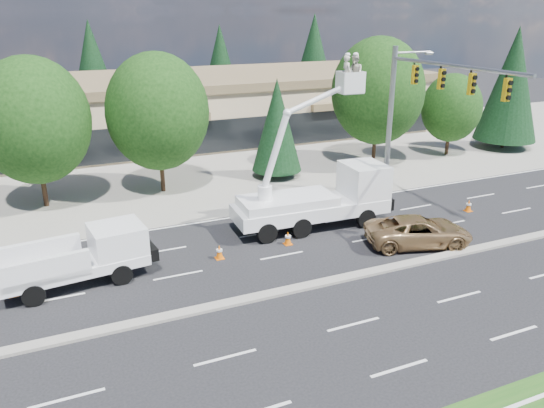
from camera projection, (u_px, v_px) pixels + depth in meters
name	position (u px, v px, depth m)	size (l,w,h in m)	color
ground	(313.00, 286.00, 22.36)	(140.00, 140.00, 0.00)	black
concrete_apron	(188.00, 166.00, 39.58)	(140.00, 22.00, 0.01)	gray
road_median	(313.00, 285.00, 22.34)	(120.00, 0.55, 0.12)	gray
strip_mall	(157.00, 107.00, 47.20)	(50.40, 15.40, 5.50)	tan
tree_front_c	(34.00, 121.00, 29.77)	(6.29, 6.29, 8.73)	#332114
tree_front_d	(158.00, 112.00, 32.40)	(6.29, 6.29, 8.72)	#332114
tree_front_e	(277.00, 125.00, 35.91)	(3.43, 3.43, 6.77)	#332114
tree_front_f	(378.00, 91.00, 38.29)	(6.72, 6.72, 9.32)	#332114
tree_front_g	(451.00, 108.00, 41.49)	(4.64, 4.64, 6.44)	#332114
tree_front_h	(512.00, 84.00, 43.23)	(5.00, 5.00, 9.86)	#332114
tree_back_b	(93.00, 67.00, 55.14)	(5.17, 5.17, 10.19)	#332114
tree_back_c	(221.00, 65.00, 60.52)	(4.85, 4.85, 9.57)	#332114
tree_back_d	(314.00, 56.00, 64.81)	(5.43, 5.43, 10.71)	#332114
signal_mast	(415.00, 102.00, 30.12)	(2.76, 10.16, 9.00)	gray
utility_pickup	(85.00, 261.00, 22.44)	(6.15, 2.86, 2.27)	white
bucket_truck	(323.00, 191.00, 28.09)	(8.45, 3.03, 8.99)	white
traffic_cone_a	(13.00, 288.00, 21.49)	(0.40, 0.40, 0.70)	#E25F07
traffic_cone_b	(219.00, 252.00, 24.73)	(0.40, 0.40, 0.70)	#E25F07
traffic_cone_c	(288.00, 238.00, 26.24)	(0.40, 0.40, 0.70)	#E25F07
traffic_cone_d	(385.00, 228.00, 27.43)	(0.40, 0.40, 0.70)	#E25F07
traffic_cone_e	(469.00, 206.00, 30.60)	(0.40, 0.40, 0.70)	#E25F07
minivan	(419.00, 231.00, 26.07)	(2.40, 5.20, 1.44)	#9B774B
parked_car_east	(281.00, 146.00, 42.49)	(1.45, 4.15, 1.37)	black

